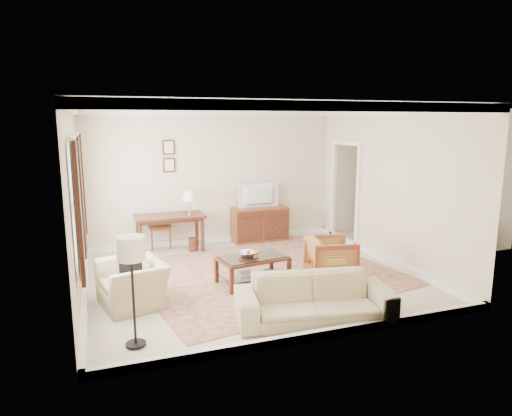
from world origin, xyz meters
TOP-DOWN VIEW (x-y plane):
  - room_shell at (0.00, 0.00)m, footprint 5.51×5.01m
  - annex_bedroom at (4.49, 1.15)m, footprint 3.00×2.70m
  - window_front at (-2.70, -0.70)m, footprint 0.12×1.56m
  - window_rear at (-2.70, 0.90)m, footprint 0.12×1.56m
  - doorway at (2.71, 1.50)m, footprint 0.10×1.12m
  - rug at (0.28, 0.08)m, footprint 4.88×4.37m
  - writing_desk at (-1.06, 2.05)m, footprint 1.40×0.70m
  - desk_chair at (-1.22, 2.40)m, footprint 0.48×0.48m
  - desk_lamp at (-0.63, 2.05)m, footprint 0.32×0.32m
  - framed_prints at (-0.96, 2.47)m, footprint 0.25×0.04m
  - sideboard at (0.98, 2.23)m, footprint 1.24×0.48m
  - tv at (0.98, 2.21)m, footprint 0.89×0.51m
  - coffee_table at (-0.08, -0.32)m, footprint 1.20×0.81m
  - fruit_bowl at (-0.16, -0.28)m, footprint 0.42×0.42m
  - book_a at (-0.31, -0.30)m, footprint 0.28×0.05m
  - book_b at (0.10, -0.30)m, footprint 0.24×0.19m
  - striped_armchair at (1.27, -0.51)m, footprint 0.85×0.89m
  - club_armchair at (-2.02, -0.56)m, footprint 0.85×1.11m
  - backpack at (-2.04, -0.54)m, footprint 0.22×0.32m
  - sofa at (0.23, -1.94)m, footprint 2.17×0.99m
  - floor_lamp at (-2.11, -1.87)m, footprint 0.34×0.34m

SIDE VIEW (x-z plane):
  - rug at x=0.28m, z-range 0.00..0.01m
  - book_b at x=0.10m, z-range -0.01..0.37m
  - book_a at x=-0.31m, z-range 0.00..0.37m
  - annex_bedroom at x=4.49m, z-range -1.11..1.79m
  - coffee_table at x=-0.08m, z-range 0.13..0.60m
  - sideboard at x=0.98m, z-range 0.00..0.76m
  - striped_armchair at x=1.27m, z-range 0.00..0.78m
  - sofa at x=0.23m, z-range 0.00..0.82m
  - club_armchair at x=-2.02m, z-range 0.00..0.87m
  - fruit_bowl at x=-0.16m, z-range 0.47..0.58m
  - desk_chair at x=-1.22m, z-range 0.00..1.05m
  - writing_desk at x=-1.06m, z-range 0.27..1.04m
  - backpack at x=-2.04m, z-range 0.48..0.88m
  - desk_lamp at x=-0.63m, z-range 0.77..1.27m
  - doorway at x=2.71m, z-range -0.05..2.20m
  - floor_lamp at x=-2.11m, z-range 0.44..1.80m
  - tv at x=0.98m, z-range 1.15..1.27m
  - window_front at x=-2.70m, z-range 0.65..2.45m
  - window_rear at x=-2.70m, z-range 0.65..2.45m
  - framed_prints at x=-0.96m, z-range 1.60..2.28m
  - room_shell at x=0.00m, z-range 1.02..3.93m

